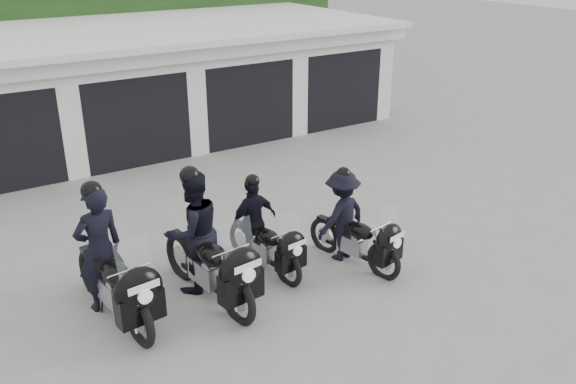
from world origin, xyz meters
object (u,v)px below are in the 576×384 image
police_bike_b (201,242)px  police_bike_d (349,222)px  police_bike_a (110,266)px  police_bike_c (259,228)px

police_bike_b → police_bike_d: size_ratio=1.24×
police_bike_a → police_bike_d: bearing=-14.2°
police_bike_a → police_bike_d: 3.99m
police_bike_d → police_bike_c: bearing=143.4°
police_bike_b → police_bike_c: 1.23m
police_bike_c → police_bike_d: bearing=-32.6°
police_bike_a → police_bike_d: (3.96, -0.53, -0.10)m
police_bike_c → police_bike_d: police_bike_d is taller
police_bike_c → police_bike_b: bearing=-174.6°
police_bike_d → police_bike_a: bearing=161.0°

